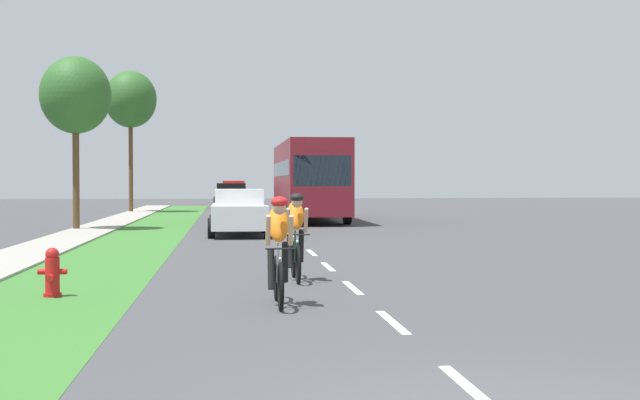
% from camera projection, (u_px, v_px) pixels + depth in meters
% --- Properties ---
extents(ground_plane, '(120.00, 120.00, 0.00)m').
position_uv_depth(ground_plane, '(296.00, 240.00, 26.00)').
color(ground_plane, '#424244').
extents(grass_verge, '(2.63, 70.00, 0.01)m').
position_uv_depth(grass_verge, '(137.00, 241.00, 25.48)').
color(grass_verge, '#38722D').
rests_on(grass_verge, ground_plane).
extents(sidewalk_concrete, '(1.70, 70.00, 0.10)m').
position_uv_depth(sidewalk_concrete, '(63.00, 241.00, 25.25)').
color(sidewalk_concrete, '#9E998E').
rests_on(sidewalk_concrete, ground_plane).
extents(lane_markings_center, '(0.12, 54.30, 0.01)m').
position_uv_depth(lane_markings_center, '(287.00, 232.00, 29.98)').
color(lane_markings_center, white).
rests_on(lane_markings_center, ground_plane).
extents(fire_hydrant_red, '(0.44, 0.38, 0.76)m').
position_uv_depth(fire_hydrant_red, '(52.00, 273.00, 13.19)').
color(fire_hydrant_red, red).
rests_on(fire_hydrant_red, ground_plane).
extents(cyclist_lead, '(0.42, 1.72, 1.58)m').
position_uv_depth(cyclist_lead, '(279.00, 249.00, 12.23)').
color(cyclist_lead, black).
rests_on(cyclist_lead, ground_plane).
extents(cyclist_trailing, '(0.42, 1.72, 1.58)m').
position_uv_depth(cyclist_trailing, '(296.00, 236.00, 15.30)').
color(cyclist_trailing, black).
rests_on(cyclist_trailing, ground_plane).
extents(sedan_white, '(1.98, 4.30, 1.52)m').
position_uv_depth(sedan_white, '(239.00, 212.00, 27.96)').
color(sedan_white, silver).
rests_on(sedan_white, ground_plane).
extents(bus_maroon, '(2.78, 11.60, 3.48)m').
position_uv_depth(bus_maroon, '(308.00, 177.00, 38.60)').
color(bus_maroon, maroon).
rests_on(bus_maroon, ground_plane).
extents(pickup_black, '(2.22, 5.10, 1.64)m').
position_uv_depth(pickup_black, '(231.00, 196.00, 55.04)').
color(pickup_black, black).
rests_on(pickup_black, ground_plane).
extents(suv_red, '(2.15, 4.70, 1.79)m').
position_uv_depth(suv_red, '(233.00, 191.00, 67.97)').
color(suv_red, red).
rests_on(suv_red, ground_plane).
extents(street_tree_near, '(2.56, 2.56, 6.32)m').
position_uv_depth(street_tree_near, '(76.00, 96.00, 31.00)').
color(street_tree_near, brown).
rests_on(street_tree_near, ground_plane).
extents(street_tree_far, '(2.93, 2.93, 8.04)m').
position_uv_depth(street_tree_far, '(131.00, 100.00, 48.39)').
color(street_tree_far, brown).
rests_on(street_tree_far, ground_plane).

